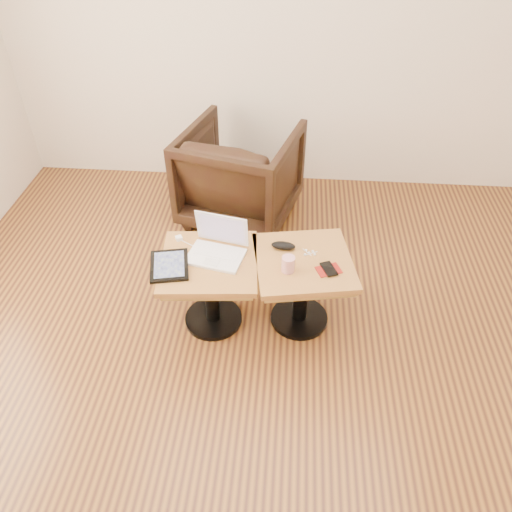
# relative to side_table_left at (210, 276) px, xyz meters

# --- Properties ---
(room_shell) EXTENTS (4.52, 4.52, 2.71)m
(room_shell) POSITION_rel_side_table_left_xyz_m (0.39, -0.48, 0.98)
(room_shell) COLOR #422316
(room_shell) RESTS_ON ground
(side_table_left) EXTENTS (0.59, 0.59, 0.50)m
(side_table_left) POSITION_rel_side_table_left_xyz_m (0.00, 0.00, 0.00)
(side_table_left) COLOR black
(side_table_left) RESTS_ON ground
(side_table_right) EXTENTS (0.63, 0.63, 0.50)m
(side_table_right) POSITION_rel_side_table_left_xyz_m (0.54, 0.05, 0.00)
(side_table_right) COLOR black
(side_table_right) RESTS_ON ground
(laptop) EXTENTS (0.36, 0.31, 0.22)m
(laptop) POSITION_rel_side_table_left_xyz_m (0.04, 0.07, 0.17)
(laptop) COLOR white
(laptop) RESTS_ON side_table_left
(tablet) EXTENTS (0.26, 0.30, 0.02)m
(tablet) POSITION_rel_side_table_left_xyz_m (-0.21, -0.07, 0.13)
(tablet) COLOR black
(tablet) RESTS_ON side_table_left
(charging_adapter) EXTENTS (0.05, 0.05, 0.02)m
(charging_adapter) POSITION_rel_side_table_left_xyz_m (-0.21, 0.17, 0.14)
(charging_adapter) COLOR white
(charging_adapter) RESTS_ON side_table_left
(glasses_case) EXTENTS (0.15, 0.07, 0.04)m
(glasses_case) POSITION_rel_side_table_left_xyz_m (0.42, 0.14, 0.15)
(glasses_case) COLOR black
(glasses_case) RESTS_ON side_table_right
(striped_cup) EXTENTS (0.08, 0.08, 0.09)m
(striped_cup) POSITION_rel_side_table_left_xyz_m (0.45, -0.05, 0.17)
(striped_cup) COLOR #C13C4B
(striped_cup) RESTS_ON side_table_right
(earbuds_tangle) EXTENTS (0.08, 0.05, 0.02)m
(earbuds_tangle) POSITION_rel_side_table_left_xyz_m (0.57, 0.11, 0.13)
(earbuds_tangle) COLOR white
(earbuds_tangle) RESTS_ON side_table_right
(phone_on_sleeve) EXTENTS (0.16, 0.13, 0.02)m
(phone_on_sleeve) POSITION_rel_side_table_left_xyz_m (0.68, -0.03, 0.13)
(phone_on_sleeve) COLOR #920F05
(phone_on_sleeve) RESTS_ON side_table_right
(armchair) EXTENTS (0.99, 1.00, 0.74)m
(armchair) POSITION_rel_side_table_left_xyz_m (0.06, 1.15, -0.00)
(armchair) COLOR black
(armchair) RESTS_ON ground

